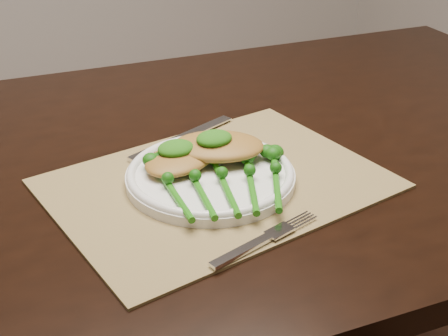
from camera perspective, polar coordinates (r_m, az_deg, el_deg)
name	(u,v)px	position (r m, az deg, el deg)	size (l,w,h in m)	color
dining_table	(204,322)	(1.23, -1.83, -13.92)	(1.67, 1.02, 0.75)	black
placemat	(218,184)	(0.91, -0.59, -1.43)	(0.46, 0.34, 0.00)	olive
dinner_plate	(210,175)	(0.91, -1.25, -0.61)	(0.25, 0.25, 0.02)	white
knife	(173,142)	(1.02, -4.71, 2.40)	(0.21, 0.09, 0.01)	silver
fork	(272,235)	(0.79, 4.37, -6.16)	(0.17, 0.06, 0.01)	silver
chicken_fillet_left	(180,159)	(0.92, -4.00, 0.85)	(0.12, 0.09, 0.02)	#A2732F
chicken_fillet_right	(218,146)	(0.94, -0.59, 2.00)	(0.14, 0.10, 0.03)	#A2732F
pesto_dollop_left	(176,148)	(0.92, -4.43, 1.79)	(0.06, 0.05, 0.02)	#164F0B
pesto_dollop_right	(214,138)	(0.92, -0.91, 2.71)	(0.05, 0.05, 0.02)	#164F0B
broccolini_bundle	(226,187)	(0.86, 0.14, -1.74)	(0.21, 0.23, 0.04)	#1B680D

